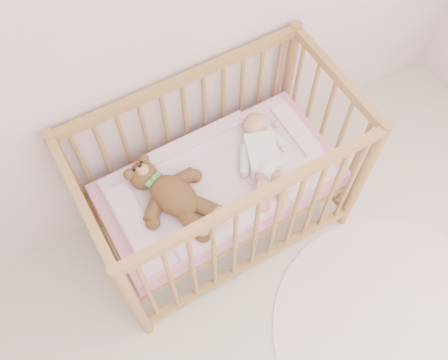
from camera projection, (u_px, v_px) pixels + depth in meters
wall_back at (148, 16)px, 1.99m from camera, size 4.00×0.02×2.70m
crib at (219, 184)px, 2.59m from camera, size 1.36×0.76×1.00m
mattress at (219, 185)px, 2.60m from camera, size 1.22×0.62×0.13m
blanket at (219, 178)px, 2.54m from camera, size 1.10×0.58×0.06m
baby at (262, 153)px, 2.52m from camera, size 0.47×0.65×0.14m
teddy_bear at (174, 196)px, 2.39m from camera, size 0.59×0.68×0.16m
rug at (397, 332)px, 2.71m from camera, size 1.35×1.35×0.01m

